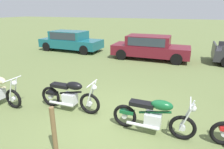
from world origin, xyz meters
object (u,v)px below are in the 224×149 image
at_px(motorcycle_black, 70,96).
at_px(car_teal, 70,40).
at_px(car_burgundy, 149,46).
at_px(motorcycle_green, 153,116).
at_px(fence_post_wooden, 54,132).

relative_size(motorcycle_black, car_teal, 0.44).
height_order(car_teal, car_burgundy, same).
relative_size(motorcycle_green, fence_post_wooden, 1.82).
distance_m(motorcycle_black, motorcycle_green, 2.56).
xyz_separation_m(motorcycle_green, car_burgundy, (-1.43, 7.49, 0.32)).
bearing_deg(motorcycle_black, car_teal, 122.28).
height_order(motorcycle_green, car_teal, car_teal).
bearing_deg(motorcycle_green, motorcycle_black, 175.09).
height_order(motorcycle_black, motorcycle_green, same).
bearing_deg(motorcycle_black, car_burgundy, 81.48).
distance_m(motorcycle_green, car_burgundy, 7.63).
distance_m(motorcycle_black, fence_post_wooden, 1.91).
bearing_deg(motorcycle_black, motorcycle_green, -5.96).
relative_size(car_teal, car_burgundy, 1.01).
bearing_deg(fence_post_wooden, motorcycle_green, 39.44).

